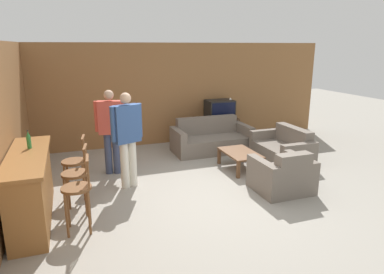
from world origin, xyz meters
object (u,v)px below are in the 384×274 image
object	(u,v)px
couch_far	(211,140)
tv_unit	(219,129)
bar_chair_mid	(77,178)
loveseat_right	(283,150)
bar_chair_near	(78,193)
coffee_table	(240,154)
person_by_window	(111,128)
bottle	(29,140)
armchair_near	(283,176)
person_by_counter	(127,135)
table_lamp	(230,102)
bar_chair_far	(75,166)
tv	(220,109)

from	to	relation	value
couch_far	tv_unit	world-z (taller)	couch_far
bar_chair_mid	loveseat_right	world-z (taller)	bar_chair_mid
bar_chair_near	coffee_table	world-z (taller)	bar_chair_near
tv_unit	person_by_window	bearing A→B (deg)	-153.21
bar_chair_near	person_by_window	bearing A→B (deg)	71.31
couch_far	bottle	size ratio (longest dim) A/B	6.74
armchair_near	coffee_table	xyz separation A→B (m)	(-0.18, 1.28, 0.04)
couch_far	armchair_near	size ratio (longest dim) A/B	2.00
tv_unit	couch_far	bearing A→B (deg)	-126.21
couch_far	bottle	bearing A→B (deg)	-152.63
tv_unit	person_by_counter	bearing A→B (deg)	-140.72
couch_far	table_lamp	xyz separation A→B (m)	(0.89, 0.79, 0.76)
bar_chair_far	person_by_counter	distance (m)	1.02
bar_chair_mid	coffee_table	distance (m)	3.40
tv	person_by_counter	bearing A→B (deg)	-140.76
loveseat_right	tv_unit	bearing A→B (deg)	106.35
couch_far	coffee_table	size ratio (longest dim) A/B	1.90
tv	person_by_counter	distance (m)	3.70
bar_chair_near	tv_unit	bearing A→B (deg)	44.22
bar_chair_near	bottle	distance (m)	1.24
armchair_near	tv_unit	distance (m)	3.49
couch_far	bar_chair_near	bearing A→B (deg)	-137.95
tv	coffee_table	bearing A→B (deg)	-103.08
coffee_table	couch_far	bearing A→B (deg)	92.86
armchair_near	coffee_table	world-z (taller)	armchair_near
person_by_counter	bar_chair_far	bearing A→B (deg)	-169.46
armchair_near	coffee_table	distance (m)	1.29
coffee_table	tv_unit	size ratio (longest dim) A/B	1.03
armchair_near	coffee_table	size ratio (longest dim) A/B	0.95
bar_chair_near	tv_unit	xyz separation A→B (m)	(3.78, 3.67, -0.26)
bar_chair_far	armchair_near	xyz separation A→B (m)	(3.44, -0.97, -0.29)
bottle	person_by_counter	distance (m)	1.61
bar_chair_near	armchair_near	world-z (taller)	bar_chair_near
tv_unit	table_lamp	world-z (taller)	table_lamp
bar_chair_mid	person_by_counter	bearing A→B (deg)	39.75
person_by_window	person_by_counter	xyz separation A→B (m)	(0.19, -0.80, 0.02)
couch_far	person_by_counter	size ratio (longest dim) A/B	1.09
bar_chair_far	couch_far	world-z (taller)	bar_chair_far
bar_chair_mid	armchair_near	xyz separation A→B (m)	(3.44, -0.38, -0.29)
person_by_window	person_by_counter	distance (m)	0.82
bar_chair_mid	bar_chair_far	distance (m)	0.59
bar_chair_near	coffee_table	bearing A→B (deg)	24.36
coffee_table	bottle	bearing A→B (deg)	-171.59
loveseat_right	person_by_counter	world-z (taller)	person_by_counter
tv	person_by_window	world-z (taller)	person_by_window
person_by_window	person_by_counter	world-z (taller)	person_by_counter
bottle	bar_chair_far	bearing A→B (deg)	22.59
coffee_table	loveseat_right	bearing A→B (deg)	5.26
tv	bottle	world-z (taller)	bottle
armchair_near	person_by_counter	bearing A→B (deg)	155.81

